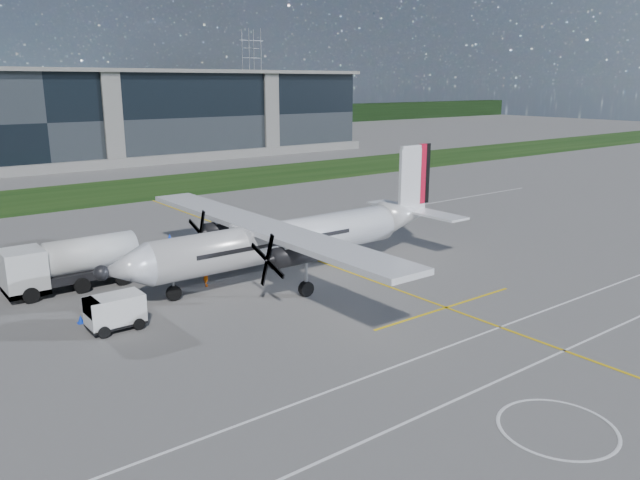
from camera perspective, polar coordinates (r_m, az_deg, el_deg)
ground at (r=75.57m, az=-17.43°, el=3.32°), size 400.00×400.00×0.00m
grass_strip at (r=83.03m, az=-19.37°, el=4.11°), size 400.00×18.00×0.04m
terminal_building at (r=112.97m, az=-24.96°, el=9.92°), size 120.00×20.00×15.00m
pylon_east at (r=211.02m, az=-6.23°, el=14.59°), size 9.00×4.60×30.00m
yellow_taxiway_centerline at (r=50.74m, az=-2.21°, el=-1.17°), size 0.20×70.00×0.01m
white_lane_line at (r=32.74m, az=18.64°, el=-10.88°), size 90.00×0.15×0.01m
turboprop_aircraft at (r=44.10m, az=-2.55°, el=2.22°), size 27.69×28.72×8.62m
fuel_tanker_truck at (r=44.61m, az=-22.50°, el=-2.19°), size 9.06×2.94×3.40m
baggage_tug at (r=36.93m, az=-18.22°, el=-6.31°), size 3.26×1.96×1.96m
ground_crew_person at (r=43.01m, az=-10.39°, el=-3.00°), size 0.81×0.90×1.81m
safety_cone_nose_stbd at (r=41.13m, az=-18.56°, el=-5.30°), size 0.36×0.36×0.50m
safety_cone_stbdwing at (r=56.54m, az=-13.60°, el=0.30°), size 0.36×0.36×0.50m
safety_cone_nose_port at (r=38.20m, az=-17.14°, el=-6.70°), size 0.36×0.36×0.50m
safety_cone_fwd at (r=38.68m, az=-21.04°, el=-6.77°), size 0.36×0.36×0.50m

